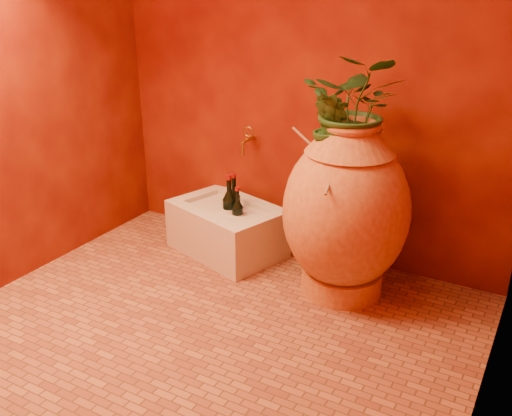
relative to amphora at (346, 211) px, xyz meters
The scene contains 11 objects.
floor 0.90m from the amphora, 124.45° to the right, with size 2.50×2.50×0.00m, color #965731.
wall_back 0.96m from the amphora, 138.63° to the left, with size 2.50×0.02×2.50m, color #4E0904.
wall_left 1.95m from the amphora, 159.62° to the right, with size 0.02×2.00×2.50m, color #4E0904.
amphora is the anchor object (origin of this frame).
stone_basin 0.88m from the amphora, behind, with size 0.78×0.65×0.31m.
wine_bottle_a 0.74m from the amphora, behind, with size 0.07×0.07×0.29m.
wine_bottle_b 0.81m from the amphora, behind, with size 0.08×0.08×0.34m.
wine_bottle_c 0.79m from the amphora, behind, with size 0.09×0.09×0.35m.
wall_tap 0.86m from the amphora, 159.25° to the left, with size 0.07×0.15×0.16m.
plant_main 0.54m from the amphora, 73.80° to the left, with size 0.49×0.43×0.55m, color #1D4318.
plant_side 0.46m from the amphora, 142.72° to the right, with size 0.20×0.16×0.37m, color #1D4318.
Camera 1 is at (1.38, -2.03, 1.64)m, focal length 40.00 mm.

